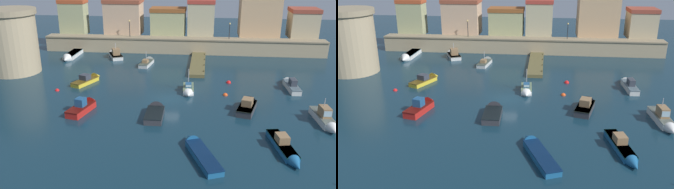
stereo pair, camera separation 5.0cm
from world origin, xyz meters
The scene contains 22 objects.
ground_plane centered at (0.00, 0.00, 0.00)m, with size 136.00×136.00×0.00m, color #112D3D.
quay_wall centered at (0.00, 23.99, 1.45)m, with size 52.07×2.96×2.88m.
old_town_backdrop centered at (2.78, 27.82, 6.28)m, with size 49.31×5.95×9.16m.
fortress_tower centered at (-25.07, 8.98, 4.94)m, with size 8.18×8.18×9.77m.
pier_dock centered at (3.17, 15.78, 0.25)m, with size 2.39×13.77×0.70m.
quay_lamp_0 centered at (-9.98, 23.99, 4.97)m, with size 0.32×0.32×3.10m.
quay_lamp_1 centered at (8.56, 23.99, 4.86)m, with size 0.32×0.32×2.92m.
moored_boat_0 centered at (2.31, 2.36, 0.44)m, with size 1.59×4.39×3.29m.
moored_boat_2 centered at (4.13, -13.42, 0.33)m, with size 4.02×7.26×1.38m.
moored_boat_3 centered at (11.98, -12.32, 0.40)m, with size 2.39×7.18×1.62m.
moored_boat_4 centered at (-9.49, -4.71, 0.52)m, with size 2.71×5.50×2.11m.
moored_boat_5 centered at (16.15, 5.99, 0.48)m, with size 1.54×6.54×1.81m.
moored_boat_6 centered at (-12.19, 5.39, 0.41)m, with size 3.50×5.64×1.77m.
moored_boat_7 centered at (-19.59, 18.15, 0.40)m, with size 1.84×7.22×1.69m.
moored_boat_8 centered at (-5.27, 15.62, 0.38)m, with size 2.15×5.50×2.84m.
moored_boat_10 centered at (17.41, -5.67, 0.56)m, with size 1.78×6.39×2.92m.
moored_boat_11 centered at (-1.03, -5.22, 0.40)m, with size 2.05×5.05×1.80m.
moored_boat_12 centered at (9.58, -2.37, 0.51)m, with size 3.04×5.59×2.00m.
moored_boat_13 centered at (-11.89, 19.68, 0.52)m, with size 3.82×5.65×3.27m.
mooring_buoy_0 centered at (7.82, 7.13, 0.00)m, with size 0.70×0.70×0.70m, color red.
mooring_buoy_1 centered at (7.14, 2.03, 0.00)m, with size 0.63×0.63×0.63m, color #EA4C19.
mooring_buoy_2 centered at (-15.34, 1.38, 0.00)m, with size 0.57×0.57×0.57m, color red.
Camera 1 is at (4.40, -42.21, 16.64)m, focal length 38.42 mm.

